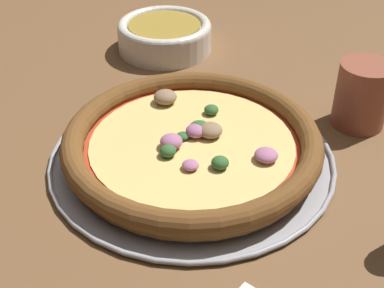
% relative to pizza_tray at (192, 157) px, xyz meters
% --- Properties ---
extents(ground_plane, '(3.00, 3.00, 0.00)m').
position_rel_pizza_tray_xyz_m(ground_plane, '(0.00, 0.00, -0.00)').
color(ground_plane, brown).
extents(pizza_tray, '(0.35, 0.35, 0.01)m').
position_rel_pizza_tray_xyz_m(pizza_tray, '(0.00, 0.00, 0.00)').
color(pizza_tray, '#9E9EA3').
rests_on(pizza_tray, ground_plane).
extents(pizza, '(0.32, 0.32, 0.04)m').
position_rel_pizza_tray_xyz_m(pizza, '(-0.00, 0.00, 0.02)').
color(pizza, '#A86B33').
rests_on(pizza, pizza_tray).
extents(bowl_near, '(0.16, 0.16, 0.05)m').
position_rel_pizza_tray_xyz_m(bowl_near, '(-0.29, 0.13, 0.02)').
color(bowl_near, silver).
rests_on(bowl_near, ground_plane).
extents(drinking_cup, '(0.07, 0.07, 0.09)m').
position_rel_pizza_tray_xyz_m(drinking_cup, '(0.05, 0.23, 0.04)').
color(drinking_cup, brown).
rests_on(drinking_cup, ground_plane).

